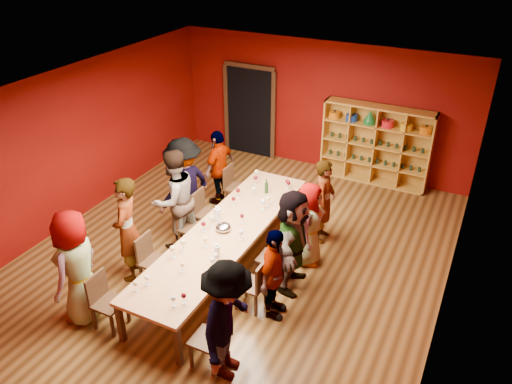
# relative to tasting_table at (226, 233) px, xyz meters

# --- Properties ---
(room_shell) EXTENTS (7.10, 9.10, 3.04)m
(room_shell) POSITION_rel_tasting_table_xyz_m (0.00, 0.00, 0.80)
(room_shell) COLOR #4D3014
(room_shell) RESTS_ON ground
(tasting_table) EXTENTS (1.10, 4.50, 0.75)m
(tasting_table) POSITION_rel_tasting_table_xyz_m (0.00, 0.00, 0.00)
(tasting_table) COLOR #B2784A
(tasting_table) RESTS_ON ground
(doorway) EXTENTS (1.40, 0.17, 2.30)m
(doorway) POSITION_rel_tasting_table_xyz_m (-1.80, 4.43, 0.42)
(doorway) COLOR black
(doorway) RESTS_ON ground
(shelving_unit) EXTENTS (2.40, 0.40, 1.80)m
(shelving_unit) POSITION_rel_tasting_table_xyz_m (1.40, 4.32, 0.28)
(shelving_unit) COLOR #B47F28
(shelving_unit) RESTS_ON ground
(chair_person_left_0) EXTENTS (0.42, 0.42, 0.89)m
(chair_person_left_0) POSITION_rel_tasting_table_xyz_m (-0.91, -2.00, -0.20)
(chair_person_left_0) COLOR #321D10
(chair_person_left_0) RESTS_ON ground
(person_left_0) EXTENTS (0.64, 0.97, 1.83)m
(person_left_0) POSITION_rel_tasting_table_xyz_m (-1.34, -2.00, 0.22)
(person_left_0) COLOR #5D90BF
(person_left_0) RESTS_ON ground
(chair_person_left_1) EXTENTS (0.42, 0.42, 0.89)m
(chair_person_left_1) POSITION_rel_tasting_table_xyz_m (-0.91, -0.90, -0.20)
(chair_person_left_1) COLOR #321D10
(chair_person_left_1) RESTS_ON ground
(person_left_1) EXTENTS (0.73, 0.81, 1.84)m
(person_left_1) POSITION_rel_tasting_table_xyz_m (-1.32, -0.90, 0.22)
(person_left_1) COLOR silver
(person_left_1) RESTS_ON ground
(chair_person_left_2) EXTENTS (0.42, 0.42, 0.89)m
(chair_person_left_2) POSITION_rel_tasting_table_xyz_m (-0.91, 0.22, -0.20)
(chair_person_left_2) COLOR #321D10
(chair_person_left_2) RESTS_ON ground
(person_left_2) EXTENTS (0.76, 1.03, 1.89)m
(person_left_2) POSITION_rel_tasting_table_xyz_m (-1.17, 0.22, 0.24)
(person_left_2) COLOR silver
(person_left_2) RESTS_ON ground
(chair_person_left_3) EXTENTS (0.42, 0.42, 0.89)m
(chair_person_left_3) POSITION_rel_tasting_table_xyz_m (-0.91, 0.75, -0.20)
(chair_person_left_3) COLOR #321D10
(chair_person_left_3) RESTS_ON ground
(person_left_3) EXTENTS (0.72, 1.29, 1.88)m
(person_left_3) POSITION_rel_tasting_table_xyz_m (-1.30, 0.75, 0.24)
(person_left_3) COLOR tan
(person_left_3) RESTS_ON ground
(chair_person_left_4) EXTENTS (0.42, 0.42, 0.89)m
(chair_person_left_4) POSITION_rel_tasting_table_xyz_m (-0.91, 1.90, -0.20)
(chair_person_left_4) COLOR #321D10
(chair_person_left_4) RESTS_ON ground
(person_left_4) EXTENTS (0.51, 0.98, 1.62)m
(person_left_4) POSITION_rel_tasting_table_xyz_m (-1.23, 1.90, 0.11)
(person_left_4) COLOR silver
(person_left_4) RESTS_ON ground
(chair_person_right_0) EXTENTS (0.42, 0.42, 0.89)m
(chair_person_right_0) POSITION_rel_tasting_table_xyz_m (0.91, -1.96, -0.20)
(chair_person_right_0) COLOR #321D10
(chair_person_right_0) RESTS_ON ground
(person_right_0) EXTENTS (0.64, 1.21, 1.79)m
(person_right_0) POSITION_rel_tasting_table_xyz_m (1.15, -1.96, 0.19)
(person_right_0) COLOR silver
(person_right_0) RESTS_ON ground
(chair_person_right_1) EXTENTS (0.42, 0.42, 0.89)m
(chair_person_right_1) POSITION_rel_tasting_table_xyz_m (0.91, -0.70, -0.20)
(chair_person_right_1) COLOR #321D10
(chair_person_right_1) RESTS_ON ground
(person_right_1) EXTENTS (0.50, 0.93, 1.52)m
(person_right_1) POSITION_rel_tasting_table_xyz_m (1.21, -0.70, 0.06)
(person_right_1) COLOR #C48389
(person_right_1) RESTS_ON ground
(chair_person_right_2) EXTENTS (0.42, 0.42, 0.89)m
(chair_person_right_2) POSITION_rel_tasting_table_xyz_m (0.91, 0.06, -0.20)
(chair_person_right_2) COLOR #321D10
(chair_person_right_2) RESTS_ON ground
(person_right_2) EXTENTS (0.64, 1.68, 1.77)m
(person_right_2) POSITION_rel_tasting_table_xyz_m (1.19, 0.06, 0.19)
(person_right_2) COLOR #5A85B9
(person_right_2) RESTS_ON ground
(chair_person_right_3) EXTENTS (0.42, 0.42, 0.89)m
(chair_person_right_3) POSITION_rel_tasting_table_xyz_m (0.91, 0.79, -0.20)
(chair_person_right_3) COLOR #321D10
(chair_person_right_3) RESTS_ON ground
(person_right_3) EXTENTS (0.52, 0.81, 1.54)m
(person_right_3) POSITION_rel_tasting_table_xyz_m (1.18, 0.79, 0.07)
(person_right_3) COLOR #5371AB
(person_right_3) RESTS_ON ground
(chair_person_right_4) EXTENTS (0.42, 0.42, 0.89)m
(chair_person_right_4) POSITION_rel_tasting_table_xyz_m (0.91, 1.58, -0.20)
(chair_person_right_4) COLOR #321D10
(chair_person_right_4) RESTS_ON ground
(person_right_4) EXTENTS (0.51, 0.64, 1.62)m
(person_right_4) POSITION_rel_tasting_table_xyz_m (1.17, 1.58, 0.11)
(person_right_4) COLOR #16173D
(person_right_4) RESTS_ON ground
(wine_glass_0) EXTENTS (0.08, 0.08, 0.19)m
(wine_glass_0) POSITION_rel_tasting_table_xyz_m (-0.06, -0.54, 0.19)
(wine_glass_0) COLOR white
(wine_glass_0) RESTS_ON tasting_table
(wine_glass_1) EXTENTS (0.08, 0.08, 0.20)m
(wine_glass_1) POSITION_rel_tasting_table_xyz_m (0.36, -0.12, 0.20)
(wine_glass_1) COLOR white
(wine_glass_1) RESTS_ON tasting_table
(wine_glass_2) EXTENTS (0.08, 0.08, 0.21)m
(wine_glass_2) POSITION_rel_tasting_table_xyz_m (-0.28, 0.02, 0.20)
(wine_glass_2) COLOR white
(wine_glass_2) RESTS_ON tasting_table
(wine_glass_3) EXTENTS (0.07, 0.07, 0.18)m
(wine_glass_3) POSITION_rel_tasting_table_xyz_m (0.13, 0.34, 0.18)
(wine_glass_3) COLOR white
(wine_glass_3) RESTS_ON tasting_table
(wine_glass_4) EXTENTS (0.08, 0.08, 0.20)m
(wine_glass_4) POSITION_rel_tasting_table_xyz_m (0.33, -0.97, 0.20)
(wine_glass_4) COLOR white
(wine_glass_4) RESTS_ON tasting_table
(wine_glass_5) EXTENTS (0.08, 0.08, 0.20)m
(wine_glass_5) POSITION_rel_tasting_table_xyz_m (-0.28, 1.68, 0.19)
(wine_glass_5) COLOR white
(wine_glass_5) RESTS_ON tasting_table
(wine_glass_6) EXTENTS (0.08, 0.08, 0.20)m
(wine_glass_6) POSITION_rel_tasting_table_xyz_m (0.29, 1.05, 0.20)
(wine_glass_6) COLOR white
(wine_glass_6) RESTS_ON tasting_table
(wine_glass_7) EXTENTS (0.09, 0.09, 0.22)m
(wine_glass_7) POSITION_rel_tasting_table_xyz_m (0.26, 0.90, 0.21)
(wine_glass_7) COLOR white
(wine_glass_7) RESTS_ON tasting_table
(wine_glass_8) EXTENTS (0.07, 0.07, 0.18)m
(wine_glass_8) POSITION_rel_tasting_table_xyz_m (-0.12, 1.28, 0.18)
(wine_glass_8) COLOR white
(wine_glass_8) RESTS_ON tasting_table
(wine_glass_9) EXTENTS (0.08, 0.08, 0.20)m
(wine_glass_9) POSITION_rel_tasting_table_xyz_m (0.38, 1.77, 0.19)
(wine_glass_9) COLOR white
(wine_glass_9) RESTS_ON tasting_table
(wine_glass_10) EXTENTS (0.07, 0.07, 0.18)m
(wine_glass_10) POSITION_rel_tasting_table_xyz_m (-0.30, -1.71, 0.18)
(wine_glass_10) COLOR white
(wine_glass_10) RESTS_ON tasting_table
(wine_glass_11) EXTENTS (0.08, 0.08, 0.20)m
(wine_glass_11) POSITION_rel_tasting_table_xyz_m (-0.32, -0.18, 0.19)
(wine_glass_11) COLOR white
(wine_glass_11) RESTS_ON tasting_table
(wine_glass_12) EXTENTS (0.09, 0.09, 0.21)m
(wine_glass_12) POSITION_rel_tasting_table_xyz_m (-0.37, 1.89, 0.21)
(wine_glass_12) COLOR white
(wine_glass_12) RESTS_ON tasting_table
(wine_glass_13) EXTENTS (0.07, 0.07, 0.18)m
(wine_glass_13) POSITION_rel_tasting_table_xyz_m (0.28, -1.91, 0.18)
(wine_glass_13) COLOR white
(wine_glass_13) RESTS_ON tasting_table
(wine_glass_14) EXTENTS (0.07, 0.07, 0.18)m
(wine_glass_14) POSITION_rel_tasting_table_xyz_m (-0.28, 0.79, 0.18)
(wine_glass_14) COLOR white
(wine_glass_14) RESTS_ON tasting_table
(wine_glass_15) EXTENTS (0.07, 0.07, 0.18)m
(wine_glass_15) POSITION_rel_tasting_table_xyz_m (-0.37, -1.88, 0.18)
(wine_glass_15) COLOR white
(wine_glass_15) RESTS_ON tasting_table
(wine_glass_16) EXTENTS (0.08, 0.08, 0.20)m
(wine_glass_16) POSITION_rel_tasting_table_xyz_m (0.31, -0.85, 0.20)
(wine_glass_16) COLOR white
(wine_glass_16) RESTS_ON tasting_table
(wine_glass_17) EXTENTS (0.08, 0.08, 0.19)m
(wine_glass_17) POSITION_rel_tasting_table_xyz_m (0.33, 1.82, 0.19)
(wine_glass_17) COLOR white
(wine_glass_17) RESTS_ON tasting_table
(wine_glass_18) EXTENTS (0.07, 0.07, 0.18)m
(wine_glass_18) POSITION_rel_tasting_table_xyz_m (0.38, -1.80, 0.18)
(wine_glass_18) COLOR white
(wine_glass_18) RESTS_ON tasting_table
(wine_glass_19) EXTENTS (0.09, 0.09, 0.21)m
(wine_glass_19) POSITION_rel_tasting_table_xyz_m (-0.31, -0.78, 0.21)
(wine_glass_19) COLOR white
(wine_glass_19) RESTS_ON tasting_table
(wine_glass_20) EXTENTS (0.07, 0.07, 0.18)m
(wine_glass_20) POSITION_rel_tasting_table_xyz_m (-0.02, -1.24, 0.18)
(wine_glass_20) COLOR white
(wine_glass_20) RESTS_ON tasting_table
(wine_glass_21) EXTENTS (0.09, 0.09, 0.22)m
(wine_glass_21) POSITION_rel_tasting_table_xyz_m (-0.36, -1.01, 0.21)
(wine_glass_21) COLOR white
(wine_glass_21) RESTS_ON tasting_table
(wine_glass_22) EXTENTS (0.08, 0.08, 0.20)m
(wine_glass_22) POSITION_rel_tasting_table_xyz_m (-0.34, 1.08, 0.20)
(wine_glass_22) COLOR white
(wine_glass_22) RESTS_ON tasting_table
(spittoon_bowl) EXTENTS (0.27, 0.27, 0.15)m
(spittoon_bowl) POSITION_rel_tasting_table_xyz_m (-0.04, -0.01, 0.11)
(spittoon_bowl) COLOR #ACAEB3
(spittoon_bowl) RESTS_ON tasting_table
(carafe_a) EXTENTS (0.14, 0.14, 0.29)m
(carafe_a) POSITION_rel_tasting_table_xyz_m (-0.28, 0.21, 0.18)
(carafe_a) COLOR white
(carafe_a) RESTS_ON tasting_table
(carafe_b) EXTENTS (0.10, 0.10, 0.24)m
(carafe_b) POSITION_rel_tasting_table_xyz_m (0.24, -0.69, 0.16)
(carafe_b) COLOR white
(carafe_b) RESTS_ON tasting_table
(wine_bottle) EXTENTS (0.07, 0.07, 0.29)m
(wine_bottle) POSITION_rel_tasting_table_xyz_m (0.05, 1.48, 0.16)
(wine_bottle) COLOR #123317
(wine_bottle) RESTS_ON tasting_table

